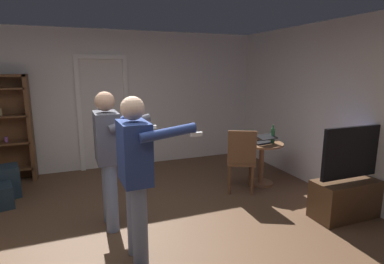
{
  "coord_description": "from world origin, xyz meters",
  "views": [
    {
      "loc": [
        -0.39,
        -2.89,
        1.88
      ],
      "look_at": [
        0.9,
        0.41,
        1.15
      ],
      "focal_mm": 28.77,
      "sensor_mm": 36.0,
      "label": 1
    }
  ],
  "objects_px": {
    "person_blue_shirt": "(136,169)",
    "suitcase_small": "(0,183)",
    "tv_flatscreen": "(353,190)",
    "laptop": "(263,140)",
    "bottle_on_table": "(273,136)",
    "person_striped_shirt": "(109,151)",
    "wooden_chair": "(241,158)",
    "bookshelf": "(3,125)",
    "side_table": "(262,156)"
  },
  "relations": [
    {
      "from": "person_blue_shirt",
      "to": "person_striped_shirt",
      "type": "distance_m",
      "value": 0.8
    },
    {
      "from": "person_striped_shirt",
      "to": "bookshelf",
      "type": "bearing_deg",
      "value": 123.41
    },
    {
      "from": "tv_flatscreen",
      "to": "person_striped_shirt",
      "type": "bearing_deg",
      "value": 163.88
    },
    {
      "from": "wooden_chair",
      "to": "person_blue_shirt",
      "type": "distance_m",
      "value": 2.17
    },
    {
      "from": "tv_flatscreen",
      "to": "side_table",
      "type": "xyz_separation_m",
      "value": [
        -0.47,
        1.38,
        0.13
      ]
    },
    {
      "from": "bookshelf",
      "to": "bottle_on_table",
      "type": "distance_m",
      "value": 4.42
    },
    {
      "from": "bookshelf",
      "to": "bottle_on_table",
      "type": "relative_size",
      "value": 6.01
    },
    {
      "from": "bottle_on_table",
      "to": "wooden_chair",
      "type": "relative_size",
      "value": 0.3
    },
    {
      "from": "tv_flatscreen",
      "to": "wooden_chair",
      "type": "bearing_deg",
      "value": 128.96
    },
    {
      "from": "bookshelf",
      "to": "person_striped_shirt",
      "type": "distance_m",
      "value": 2.63
    },
    {
      "from": "bookshelf",
      "to": "wooden_chair",
      "type": "height_order",
      "value": "bookshelf"
    },
    {
      "from": "tv_flatscreen",
      "to": "person_striped_shirt",
      "type": "xyz_separation_m",
      "value": [
        -2.94,
        0.85,
        0.6
      ]
    },
    {
      "from": "wooden_chair",
      "to": "suitcase_small",
      "type": "bearing_deg",
      "value": 162.2
    },
    {
      "from": "side_table",
      "to": "person_striped_shirt",
      "type": "relative_size",
      "value": 0.43
    },
    {
      "from": "tv_flatscreen",
      "to": "bottle_on_table",
      "type": "relative_size",
      "value": 3.99
    },
    {
      "from": "laptop",
      "to": "side_table",
      "type": "bearing_deg",
      "value": 62.07
    },
    {
      "from": "suitcase_small",
      "to": "person_blue_shirt",
      "type": "bearing_deg",
      "value": -66.83
    },
    {
      "from": "bookshelf",
      "to": "wooden_chair",
      "type": "relative_size",
      "value": 1.81
    },
    {
      "from": "laptop",
      "to": "person_striped_shirt",
      "type": "bearing_deg",
      "value": -168.68
    },
    {
      "from": "tv_flatscreen",
      "to": "person_striped_shirt",
      "type": "height_order",
      "value": "person_striped_shirt"
    },
    {
      "from": "wooden_chair",
      "to": "person_blue_shirt",
      "type": "relative_size",
      "value": 0.6
    },
    {
      "from": "bottle_on_table",
      "to": "bookshelf",
      "type": "bearing_deg",
      "value": 156.81
    },
    {
      "from": "bottle_on_table",
      "to": "person_blue_shirt",
      "type": "xyz_separation_m",
      "value": [
        -2.45,
        -1.24,
        0.12
      ]
    },
    {
      "from": "person_blue_shirt",
      "to": "suitcase_small",
      "type": "distance_m",
      "value": 2.83
    },
    {
      "from": "person_blue_shirt",
      "to": "side_table",
      "type": "bearing_deg",
      "value": 29.77
    },
    {
      "from": "tv_flatscreen",
      "to": "bottle_on_table",
      "type": "bearing_deg",
      "value": 104.13
    },
    {
      "from": "bottle_on_table",
      "to": "wooden_chair",
      "type": "xyz_separation_m",
      "value": [
        -0.64,
        -0.11,
        -0.28
      ]
    },
    {
      "from": "tv_flatscreen",
      "to": "side_table",
      "type": "distance_m",
      "value": 1.47
    },
    {
      "from": "bottle_on_table",
      "to": "wooden_chair",
      "type": "distance_m",
      "value": 0.7
    },
    {
      "from": "side_table",
      "to": "bottle_on_table",
      "type": "xyz_separation_m",
      "value": [
        0.14,
        -0.08,
        0.35
      ]
    },
    {
      "from": "person_blue_shirt",
      "to": "suitcase_small",
      "type": "relative_size",
      "value": 3.24
    },
    {
      "from": "bookshelf",
      "to": "laptop",
      "type": "height_order",
      "value": "bookshelf"
    },
    {
      "from": "side_table",
      "to": "tv_flatscreen",
      "type": "bearing_deg",
      "value": -71.3
    },
    {
      "from": "tv_flatscreen",
      "to": "laptop",
      "type": "relative_size",
      "value": 3.14
    },
    {
      "from": "tv_flatscreen",
      "to": "wooden_chair",
      "type": "xyz_separation_m",
      "value": [
        -0.96,
        1.19,
        0.2
      ]
    },
    {
      "from": "bottle_on_table",
      "to": "suitcase_small",
      "type": "distance_m",
      "value": 4.2
    },
    {
      "from": "wooden_chair",
      "to": "suitcase_small",
      "type": "height_order",
      "value": "wooden_chair"
    },
    {
      "from": "suitcase_small",
      "to": "wooden_chair",
      "type": "bearing_deg",
      "value": -30.32
    },
    {
      "from": "bookshelf",
      "to": "suitcase_small",
      "type": "relative_size",
      "value": 3.55
    },
    {
      "from": "bookshelf",
      "to": "suitcase_small",
      "type": "xyz_separation_m",
      "value": [
        0.02,
        -0.76,
        -0.73
      ]
    },
    {
      "from": "laptop",
      "to": "suitcase_small",
      "type": "distance_m",
      "value": 4.03
    },
    {
      "from": "bottle_on_table",
      "to": "person_striped_shirt",
      "type": "height_order",
      "value": "person_striped_shirt"
    },
    {
      "from": "suitcase_small",
      "to": "side_table",
      "type": "bearing_deg",
      "value": -25.54
    },
    {
      "from": "person_blue_shirt",
      "to": "bookshelf",
      "type": "bearing_deg",
      "value": 118.47
    },
    {
      "from": "bookshelf",
      "to": "wooden_chair",
      "type": "distance_m",
      "value": 3.92
    },
    {
      "from": "bookshelf",
      "to": "person_striped_shirt",
      "type": "height_order",
      "value": "bookshelf"
    },
    {
      "from": "tv_flatscreen",
      "to": "person_blue_shirt",
      "type": "bearing_deg",
      "value": 178.66
    },
    {
      "from": "laptop",
      "to": "wooden_chair",
      "type": "bearing_deg",
      "value": -162.59
    },
    {
      "from": "side_table",
      "to": "suitcase_small",
      "type": "distance_m",
      "value": 4.01
    },
    {
      "from": "bookshelf",
      "to": "person_blue_shirt",
      "type": "xyz_separation_m",
      "value": [
        1.62,
        -2.98,
        -0.02
      ]
    }
  ]
}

